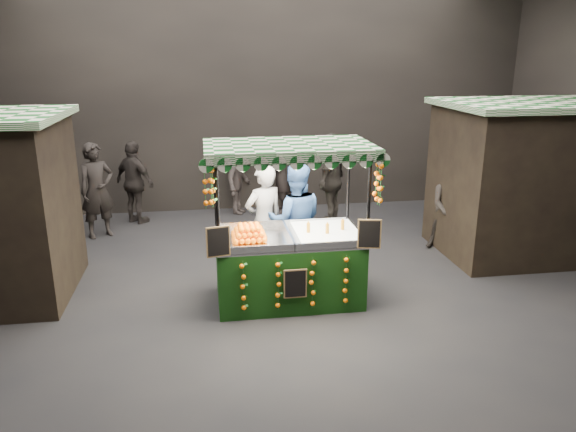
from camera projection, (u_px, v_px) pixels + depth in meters
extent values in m
plane|color=black|center=(286.00, 305.00, 7.58)|extent=(12.00, 12.00, 0.00)
cube|color=black|center=(250.00, 94.00, 11.58)|extent=(12.00, 0.10, 5.00)
cube|color=black|center=(476.00, 289.00, 2.13)|extent=(12.00, 0.10, 5.00)
cube|color=black|center=(528.00, 182.00, 9.29)|extent=(2.80, 2.00, 2.50)
cube|color=#13571B|center=(538.00, 104.00, 8.91)|extent=(3.00, 2.20, 0.10)
cube|color=black|center=(288.00, 270.00, 7.64)|extent=(1.98, 1.08, 0.90)
cube|color=silver|center=(288.00, 239.00, 7.50)|extent=(1.98, 1.08, 0.04)
cylinder|color=black|center=(219.00, 244.00, 6.83)|extent=(0.04, 0.04, 2.15)
cylinder|color=black|center=(367.00, 236.00, 7.11)|extent=(0.04, 0.04, 2.15)
cylinder|color=black|center=(217.00, 220.00, 7.80)|extent=(0.04, 0.04, 2.15)
cylinder|color=black|center=(347.00, 214.00, 8.08)|extent=(0.04, 0.04, 2.15)
cube|color=#13571B|center=(288.00, 146.00, 7.13)|extent=(2.20, 1.30, 0.07)
cube|color=silver|center=(327.00, 233.00, 7.57)|extent=(0.88, 0.97, 0.07)
cube|color=black|center=(218.00, 242.00, 6.76)|extent=(0.30, 0.09, 0.40)
cube|color=black|center=(369.00, 234.00, 7.05)|extent=(0.30, 0.09, 0.40)
cube|color=black|center=(295.00, 284.00, 7.08)|extent=(0.31, 0.02, 0.40)
imported|color=gray|center=(264.00, 221.00, 8.39)|extent=(0.76, 0.64, 1.76)
imported|color=navy|center=(295.00, 221.00, 8.35)|extent=(0.94, 0.77, 1.79)
imported|color=black|center=(97.00, 191.00, 10.16)|extent=(0.78, 0.70, 1.79)
imported|color=#2A2522|center=(451.00, 206.00, 9.53)|extent=(0.90, 0.78, 1.57)
imported|color=#282321|center=(135.00, 182.00, 11.00)|extent=(1.02, 0.96, 1.68)
imported|color=#2E2725|center=(239.00, 178.00, 11.65)|extent=(0.94, 1.16, 1.57)
imported|color=black|center=(19.00, 187.00, 10.29)|extent=(0.95, 0.67, 1.84)
imported|color=#2E2A25|center=(460.00, 178.00, 11.16)|extent=(0.82, 1.73, 1.79)
imported|color=black|center=(281.00, 175.00, 11.79)|extent=(0.42, 0.61, 1.63)
imported|color=#2E2A25|center=(331.00, 180.00, 10.84)|extent=(0.99, 1.16, 1.86)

